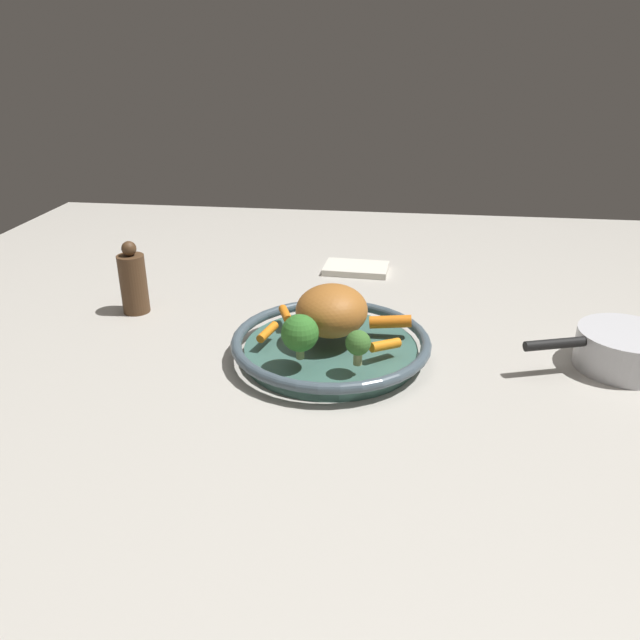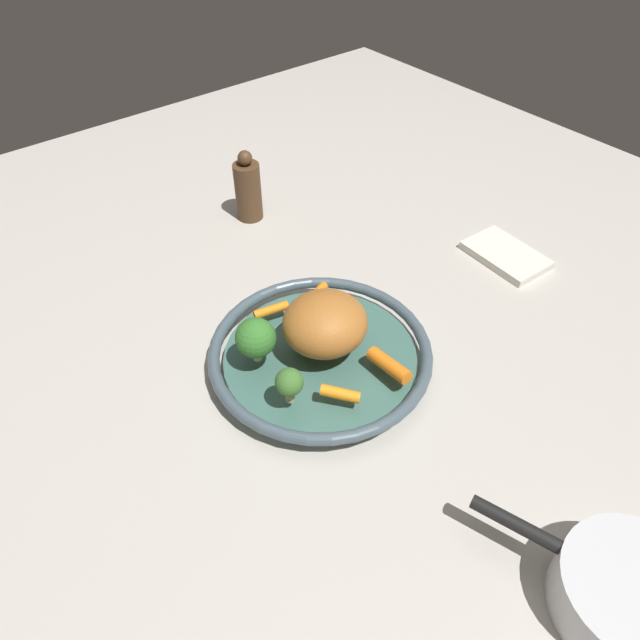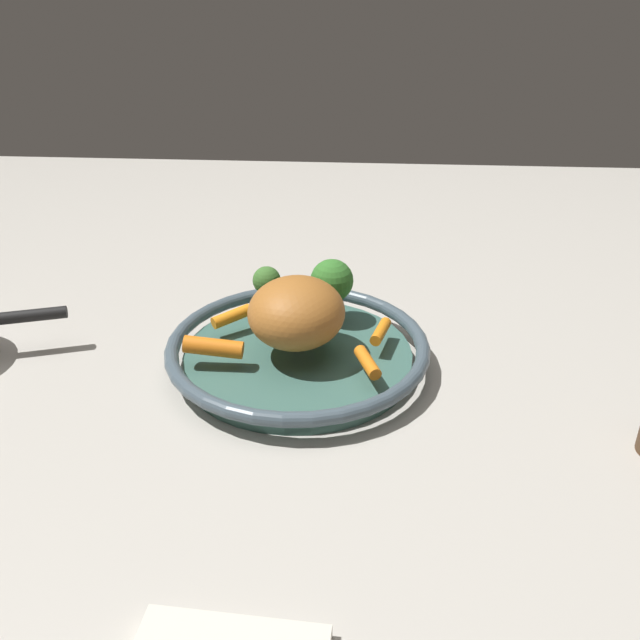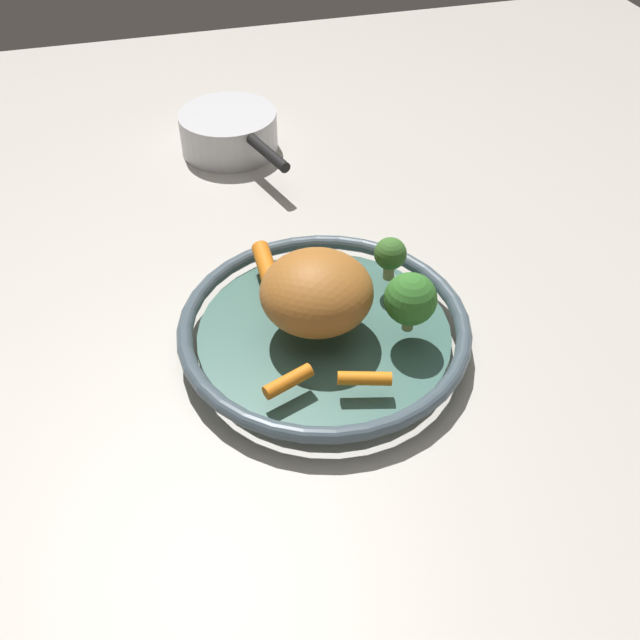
{
  "view_description": "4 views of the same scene",
  "coord_description": "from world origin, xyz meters",
  "px_view_note": "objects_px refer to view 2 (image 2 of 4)",
  "views": [
    {
      "loc": [
        0.1,
        -0.9,
        0.48
      ],
      "look_at": [
        -0.02,
        0.01,
        0.06
      ],
      "focal_mm": 34.77,
      "sensor_mm": 36.0,
      "label": 1
    },
    {
      "loc": [
        0.45,
        -0.36,
        0.64
      ],
      "look_at": [
        -0.02,
        0.02,
        0.07
      ],
      "focal_mm": 32.45,
      "sensor_mm": 36.0,
      "label": 2
    },
    {
      "loc": [
        -0.08,
        0.72,
        0.45
      ],
      "look_at": [
        -0.03,
        -0.02,
        0.06
      ],
      "focal_mm": 38.05,
      "sensor_mm": 36.0,
      "label": 3
    },
    {
      "loc": [
        -0.56,
        0.16,
        0.57
      ],
      "look_at": [
        -0.02,
        0.01,
        0.06
      ],
      "focal_mm": 40.18,
      "sensor_mm": 36.0,
      "label": 4
    }
  ],
  "objects_px": {
    "dish_towel": "(506,255)",
    "baby_carrot_left": "(340,394)",
    "baby_carrot_right": "(271,310)",
    "broccoli_floret_small": "(289,383)",
    "baby_carrot_near_rim": "(389,365)",
    "baby_carrot_back": "(316,295)",
    "broccoli_floret_edge": "(256,338)",
    "serving_bowl": "(320,355)",
    "saucepan": "(627,595)",
    "roast_chicken_piece": "(325,324)",
    "pepper_mill": "(248,189)"
  },
  "relations": [
    {
      "from": "baby_carrot_back",
      "to": "dish_towel",
      "type": "xyz_separation_m",
      "value": [
        0.1,
        0.36,
        -0.04
      ]
    },
    {
      "from": "serving_bowl",
      "to": "baby_carrot_right",
      "type": "distance_m",
      "value": 0.11
    },
    {
      "from": "serving_bowl",
      "to": "baby_carrot_near_rim",
      "type": "bearing_deg",
      "value": 25.2
    },
    {
      "from": "roast_chicken_piece",
      "to": "broccoli_floret_small",
      "type": "height_order",
      "value": "roast_chicken_piece"
    },
    {
      "from": "baby_carrot_left",
      "to": "baby_carrot_near_rim",
      "type": "distance_m",
      "value": 0.08
    },
    {
      "from": "dish_towel",
      "to": "roast_chicken_piece",
      "type": "bearing_deg",
      "value": -91.28
    },
    {
      "from": "baby_carrot_left",
      "to": "broccoli_floret_edge",
      "type": "bearing_deg",
      "value": -160.46
    },
    {
      "from": "serving_bowl",
      "to": "dish_towel",
      "type": "bearing_deg",
      "value": 88.68
    },
    {
      "from": "baby_carrot_left",
      "to": "saucepan",
      "type": "xyz_separation_m",
      "value": [
        0.38,
        0.07,
        -0.02
      ]
    },
    {
      "from": "dish_towel",
      "to": "baby_carrot_left",
      "type": "bearing_deg",
      "value": -80.29
    },
    {
      "from": "baby_carrot_left",
      "to": "dish_towel",
      "type": "relative_size",
      "value": 0.37
    },
    {
      "from": "baby_carrot_right",
      "to": "broccoli_floret_small",
      "type": "distance_m",
      "value": 0.17
    },
    {
      "from": "broccoli_floret_edge",
      "to": "dish_towel",
      "type": "height_order",
      "value": "broccoli_floret_edge"
    },
    {
      "from": "baby_carrot_right",
      "to": "baby_carrot_left",
      "type": "bearing_deg",
      "value": -7.41
    },
    {
      "from": "broccoli_floret_small",
      "to": "dish_towel",
      "type": "bearing_deg",
      "value": 94.47
    },
    {
      "from": "baby_carrot_right",
      "to": "baby_carrot_back",
      "type": "bearing_deg",
      "value": 78.12
    },
    {
      "from": "baby_carrot_left",
      "to": "baby_carrot_right",
      "type": "xyz_separation_m",
      "value": [
        -0.19,
        0.02,
        -0.0
      ]
    },
    {
      "from": "baby_carrot_right",
      "to": "broccoli_floret_small",
      "type": "relative_size",
      "value": 0.99
    },
    {
      "from": "pepper_mill",
      "to": "baby_carrot_right",
      "type": "bearing_deg",
      "value": -28.02
    },
    {
      "from": "baby_carrot_back",
      "to": "serving_bowl",
      "type": "bearing_deg",
      "value": -35.27
    },
    {
      "from": "serving_bowl",
      "to": "baby_carrot_near_rim",
      "type": "height_order",
      "value": "baby_carrot_near_rim"
    },
    {
      "from": "baby_carrot_left",
      "to": "broccoli_floret_small",
      "type": "xyz_separation_m",
      "value": [
        -0.04,
        -0.05,
        0.03
      ]
    },
    {
      "from": "pepper_mill",
      "to": "dish_towel",
      "type": "relative_size",
      "value": 0.99
    },
    {
      "from": "baby_carrot_near_rim",
      "to": "baby_carrot_back",
      "type": "relative_size",
      "value": 1.32
    },
    {
      "from": "roast_chicken_piece",
      "to": "broccoli_floret_edge",
      "type": "bearing_deg",
      "value": -112.3
    },
    {
      "from": "baby_carrot_near_rim",
      "to": "broccoli_floret_small",
      "type": "xyz_separation_m",
      "value": [
        -0.04,
        -0.14,
        0.02
      ]
    },
    {
      "from": "baby_carrot_right",
      "to": "baby_carrot_near_rim",
      "type": "bearing_deg",
      "value": 16.54
    },
    {
      "from": "broccoli_floret_edge",
      "to": "dish_towel",
      "type": "relative_size",
      "value": 0.49
    },
    {
      "from": "roast_chicken_piece",
      "to": "pepper_mill",
      "type": "height_order",
      "value": "pepper_mill"
    },
    {
      "from": "baby_carrot_back",
      "to": "saucepan",
      "type": "height_order",
      "value": "saucepan"
    },
    {
      "from": "roast_chicken_piece",
      "to": "saucepan",
      "type": "height_order",
      "value": "roast_chicken_piece"
    },
    {
      "from": "baby_carrot_left",
      "to": "broccoli_floret_edge",
      "type": "xyz_separation_m",
      "value": [
        -0.13,
        -0.04,
        0.03
      ]
    },
    {
      "from": "baby_carrot_left",
      "to": "broccoli_floret_edge",
      "type": "height_order",
      "value": "broccoli_floret_edge"
    },
    {
      "from": "dish_towel",
      "to": "serving_bowl",
      "type": "bearing_deg",
      "value": -91.32
    },
    {
      "from": "broccoli_floret_edge",
      "to": "saucepan",
      "type": "relative_size",
      "value": 0.29
    },
    {
      "from": "broccoli_floret_edge",
      "to": "dish_towel",
      "type": "bearing_deg",
      "value": 84.71
    },
    {
      "from": "roast_chicken_piece",
      "to": "broccoli_floret_edge",
      "type": "relative_size",
      "value": 1.73
    },
    {
      "from": "baby_carrot_right",
      "to": "pepper_mill",
      "type": "bearing_deg",
      "value": 151.98
    },
    {
      "from": "dish_towel",
      "to": "saucepan",
      "type": "bearing_deg",
      "value": -41.2
    },
    {
      "from": "roast_chicken_piece",
      "to": "baby_carrot_back",
      "type": "height_order",
      "value": "roast_chicken_piece"
    },
    {
      "from": "serving_bowl",
      "to": "roast_chicken_piece",
      "type": "bearing_deg",
      "value": 86.4
    },
    {
      "from": "broccoli_floret_small",
      "to": "baby_carrot_right",
      "type": "bearing_deg",
      "value": 152.79
    },
    {
      "from": "broccoli_floret_edge",
      "to": "dish_towel",
      "type": "distance_m",
      "value": 0.52
    },
    {
      "from": "baby_carrot_right",
      "to": "broccoli_floret_edge",
      "type": "relative_size",
      "value": 0.77
    },
    {
      "from": "serving_bowl",
      "to": "baby_carrot_near_rim",
      "type": "relative_size",
      "value": 4.68
    },
    {
      "from": "serving_bowl",
      "to": "baby_carrot_back",
      "type": "bearing_deg",
      "value": 144.73
    },
    {
      "from": "broccoli_floret_edge",
      "to": "baby_carrot_left",
      "type": "bearing_deg",
      "value": 19.54
    },
    {
      "from": "baby_carrot_right",
      "to": "saucepan",
      "type": "relative_size",
      "value": 0.22
    },
    {
      "from": "serving_bowl",
      "to": "broccoli_floret_small",
      "type": "distance_m",
      "value": 0.12
    },
    {
      "from": "dish_towel",
      "to": "baby_carrot_right",
      "type": "bearing_deg",
      "value": -104.29
    }
  ]
}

